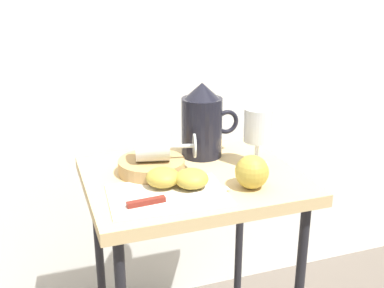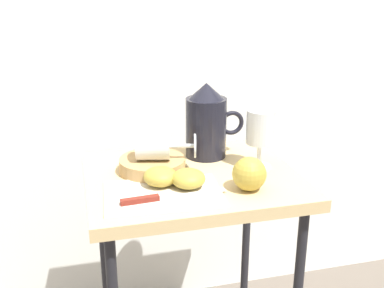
# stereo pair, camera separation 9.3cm
# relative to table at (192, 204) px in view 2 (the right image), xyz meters

# --- Properties ---
(curtain_drape) EXTENTS (2.40, 0.03, 2.21)m
(curtain_drape) POSITION_rel_table_xyz_m (0.00, 0.49, 0.48)
(curtain_drape) COLOR white
(curtain_drape) RESTS_ON ground_plane
(table) EXTENTS (0.52, 0.43, 0.71)m
(table) POSITION_rel_table_xyz_m (0.00, 0.00, 0.00)
(table) COLOR tan
(table) RESTS_ON ground_plane
(linen_napkin) EXTENTS (0.27, 0.20, 0.00)m
(linen_napkin) POSITION_rel_table_xyz_m (-0.09, -0.10, 0.08)
(linen_napkin) COLOR silver
(linen_napkin) RESTS_ON table
(basket_tray) EXTENTS (0.17, 0.17, 0.03)m
(basket_tray) POSITION_rel_table_xyz_m (-0.09, 0.04, 0.10)
(basket_tray) COLOR tan
(basket_tray) RESTS_ON table
(pitcher) EXTENTS (0.16, 0.11, 0.20)m
(pitcher) POSITION_rel_table_xyz_m (0.07, 0.12, 0.16)
(pitcher) COLOR black
(pitcher) RESTS_ON table
(wine_glass_upright) EXTENTS (0.07, 0.07, 0.15)m
(wine_glass_upright) POSITION_rel_table_xyz_m (0.18, 0.00, 0.18)
(wine_glass_upright) COLOR silver
(wine_glass_upright) RESTS_ON table
(wine_glass_tipped_near) EXTENTS (0.16, 0.10, 0.07)m
(wine_glass_tipped_near) POSITION_rel_table_xyz_m (-0.08, 0.03, 0.15)
(wine_glass_tipped_near) COLOR silver
(wine_glass_tipped_near) RESTS_ON basket_tray
(apple_half_left) EXTENTS (0.08, 0.08, 0.04)m
(apple_half_left) POSITION_rel_table_xyz_m (-0.09, -0.05, 0.11)
(apple_half_left) COLOR #B29938
(apple_half_left) RESTS_ON linen_napkin
(apple_half_right) EXTENTS (0.08, 0.08, 0.04)m
(apple_half_right) POSITION_rel_table_xyz_m (-0.03, -0.08, 0.11)
(apple_half_right) COLOR #B29938
(apple_half_right) RESTS_ON linen_napkin
(apple_whole) EXTENTS (0.08, 0.08, 0.08)m
(apple_whole) POSITION_rel_table_xyz_m (0.10, -0.12, 0.12)
(apple_whole) COLOR #B29938
(apple_whole) RESTS_ON table
(knife) EXTENTS (0.24, 0.03, 0.01)m
(knife) POSITION_rel_table_xyz_m (-0.11, -0.13, 0.09)
(knife) COLOR silver
(knife) RESTS_ON linen_napkin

